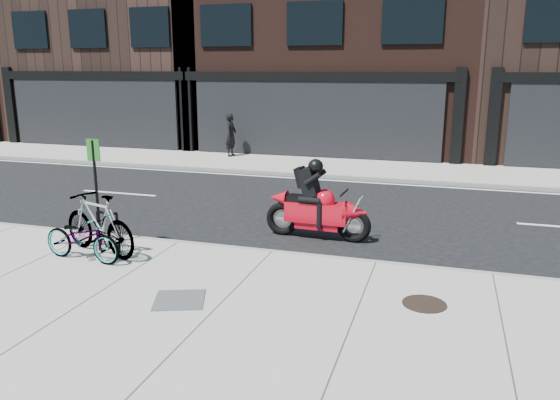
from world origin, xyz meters
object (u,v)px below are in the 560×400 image
(bicycle_rear, at_px, (99,224))
(motorcycle, at_px, (322,207))
(sign_post, at_px, (96,183))
(utility_grate, at_px, (179,300))
(pedestrian, at_px, (231,135))
(bicycle_front, at_px, (82,238))
(bike_rack, at_px, (108,228))
(manhole_cover, at_px, (424,304))

(bicycle_rear, height_order, motorcycle, motorcycle)
(motorcycle, distance_m, sign_post, 4.61)
(bicycle_rear, bearing_deg, motorcycle, 142.50)
(bicycle_rear, bearing_deg, utility_grate, 76.38)
(bicycle_rear, relative_size, pedestrian, 1.17)
(bicycle_front, bearing_deg, utility_grate, -107.60)
(bicycle_front, height_order, motorcycle, motorcycle)
(bicycle_front, relative_size, utility_grate, 2.20)
(motorcycle, distance_m, utility_grate, 4.29)
(bicycle_rear, distance_m, sign_post, 0.88)
(bicycle_front, distance_m, bicycle_rear, 0.45)
(bicycle_front, bearing_deg, bicycle_rear, -5.08)
(motorcycle, height_order, pedestrian, pedestrian)
(bicycle_rear, height_order, pedestrian, pedestrian)
(bike_rack, xyz_separation_m, manhole_cover, (5.92, -0.69, -0.46))
(bicycle_front, height_order, sign_post, sign_post)
(bike_rack, relative_size, bicycle_front, 0.49)
(bike_rack, height_order, pedestrian, pedestrian)
(bicycle_front, distance_m, motorcycle, 4.82)
(pedestrian, bearing_deg, manhole_cover, -146.69)
(bike_rack, xyz_separation_m, bicycle_rear, (-0.09, -0.14, 0.12))
(bicycle_rear, relative_size, utility_grate, 2.62)
(bicycle_front, distance_m, sign_post, 1.23)
(utility_grate, bearing_deg, pedestrian, 108.83)
(bicycle_front, xyz_separation_m, pedestrian, (-2.00, 12.13, 0.41))
(manhole_cover, bearing_deg, pedestrian, 123.42)
(utility_grate, bearing_deg, sign_post, 144.62)
(bicycle_front, xyz_separation_m, manhole_cover, (6.09, -0.13, -0.43))
(bike_rack, relative_size, bicycle_rear, 0.41)
(pedestrian, relative_size, utility_grate, 2.25)
(utility_grate, bearing_deg, bike_rack, 144.91)
(bicycle_front, bearing_deg, motorcycle, -46.26)
(utility_grate, bearing_deg, bicycle_front, 156.62)
(bicycle_front, xyz_separation_m, motorcycle, (3.80, 2.97, 0.14))
(bike_rack, height_order, bicycle_front, bicycle_front)
(bicycle_rear, relative_size, sign_post, 0.93)
(manhole_cover, bearing_deg, utility_grate, -165.09)
(bike_rack, height_order, sign_post, sign_post)
(bicycle_rear, xyz_separation_m, pedestrian, (-2.08, 11.72, 0.25))
(bicycle_rear, bearing_deg, pedestrian, -151.86)
(pedestrian, distance_m, manhole_cover, 14.71)
(sign_post, bearing_deg, pedestrian, 100.37)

